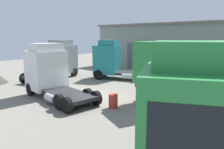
# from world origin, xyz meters

# --- Properties ---
(ground_plane) EXTENTS (60.00, 60.00, 0.00)m
(ground_plane) POSITION_xyz_m (0.00, 0.00, 0.00)
(ground_plane) COLOR slate
(warehouse_building) EXTENTS (24.67, 10.19, 6.19)m
(warehouse_building) POSITION_xyz_m (0.00, 18.84, 3.10)
(warehouse_building) COLOR gray
(warehouse_building) RESTS_ON ground_plane
(tractor_unit_white) EXTENTS (6.73, 3.41, 3.99)m
(tractor_unit_white) POSITION_xyz_m (-3.04, -1.72, 1.87)
(tractor_unit_white) COLOR silver
(tractor_unit_white) RESTS_ON ground_plane
(container_trailer_green) EXTENTS (6.59, 10.00, 4.17)m
(container_trailer_green) POSITION_xyz_m (5.91, 4.92, 2.64)
(container_trailer_green) COLOR #28843D
(container_trailer_green) RESTS_ON ground_plane
(tractor_unit_grey) EXTENTS (3.91, 6.66, 4.10)m
(tractor_unit_grey) POSITION_xyz_m (-8.65, 3.57, 1.93)
(tractor_unit_grey) COLOR gray
(tractor_unit_grey) RESTS_ON ground_plane
(tractor_unit_green) EXTENTS (4.86, 6.74, 4.42)m
(tractor_unit_green) POSITION_xyz_m (9.43, -6.28, 2.09)
(tractor_unit_green) COLOR #28843D
(tractor_unit_green) RESTS_ON ground_plane
(tractor_unit_teal) EXTENTS (6.65, 4.73, 4.12)m
(tractor_unit_teal) POSITION_xyz_m (-3.84, 6.67, 1.95)
(tractor_unit_teal) COLOR #197075
(tractor_unit_teal) RESTS_ON ground_plane
(oil_drum) EXTENTS (0.58, 0.58, 0.88)m
(oil_drum) POSITION_xyz_m (2.52, -0.91, 0.44)
(oil_drum) COLOR #B22D23
(oil_drum) RESTS_ON ground_plane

